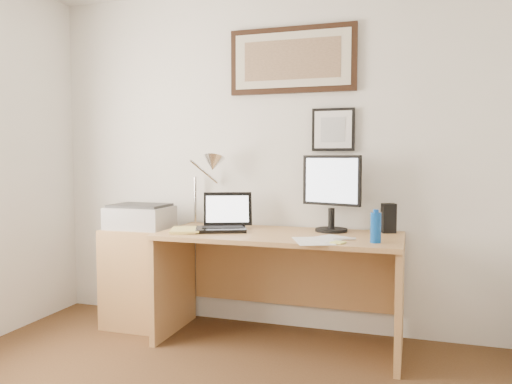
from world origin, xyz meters
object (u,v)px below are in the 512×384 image
at_px(printer, 140,216).
at_px(laptop, 223,222).
at_px(lcd_monitor, 331,189).
at_px(water_bottle, 376,228).
at_px(desk, 282,266).
at_px(book, 171,230).
at_px(side_cabinet, 142,277).

bearing_deg(printer, laptop, -2.40).
height_order(laptop, lcd_monitor, lcd_monitor).
xyz_separation_m(water_bottle, laptop, (-1.05, 0.20, -0.03)).
bearing_deg(desk, laptop, -172.37).
height_order(laptop, printer, laptop).
xyz_separation_m(book, printer, (-0.36, 0.21, 0.06)).
relative_size(book, lcd_monitor, 0.52).
distance_m(water_bottle, desk, 0.76).
distance_m(side_cabinet, laptop, 0.80).
bearing_deg(lcd_monitor, desk, -161.82).
bearing_deg(laptop, printer, 177.60).
height_order(water_bottle, lcd_monitor, lcd_monitor).
height_order(water_bottle, desk, water_bottle).
relative_size(water_bottle, lcd_monitor, 0.35).
xyz_separation_m(desk, printer, (-1.08, -0.03, 0.30)).
xyz_separation_m(desk, laptop, (-0.41, -0.05, 0.29)).
xyz_separation_m(side_cabinet, laptop, (0.66, -0.02, 0.44)).
distance_m(laptop, lcd_monitor, 0.78).
xyz_separation_m(lcd_monitor, printer, (-1.40, -0.13, -0.22)).
height_order(side_cabinet, lcd_monitor, lcd_monitor).
height_order(water_bottle, laptop, laptop).
bearing_deg(book, side_cabinet, 150.48).
relative_size(laptop, lcd_monitor, 0.79).
bearing_deg(side_cabinet, printer, 143.25).
height_order(desk, laptop, laptop).
bearing_deg(side_cabinet, laptop, -1.68).
bearing_deg(water_bottle, book, 179.00).
relative_size(lcd_monitor, printer, 1.18).
bearing_deg(lcd_monitor, printer, -174.67).
relative_size(desk, printer, 3.64).
relative_size(book, printer, 0.61).
bearing_deg(lcd_monitor, water_bottle, -48.24).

